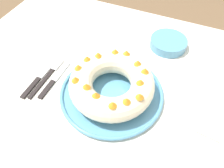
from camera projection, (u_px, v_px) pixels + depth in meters
The scene contains 8 objects.
dining_table at pixel (111, 112), 0.79m from camera, with size 1.26×1.03×0.76m.
serving_dish at pixel (112, 93), 0.71m from camera, with size 0.34×0.34×0.02m.
bundt_cake at pixel (112, 84), 0.68m from camera, with size 0.27×0.27×0.09m.
fork at pixel (49, 75), 0.77m from camera, with size 0.02×0.19×0.01m.
serving_knife at pixel (38, 79), 0.76m from camera, with size 0.02×0.21×0.01m.
cake_knife at pixel (53, 82), 0.75m from camera, with size 0.02×0.18×0.01m.
side_bowl at pixel (168, 43), 0.86m from camera, with size 0.14×0.14×0.03m, color #518EB2.
napkin at pixel (201, 121), 0.66m from camera, with size 0.12×0.09×0.00m, color beige.
Camera 1 is at (0.17, -0.38, 1.34)m, focal length 35.00 mm.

